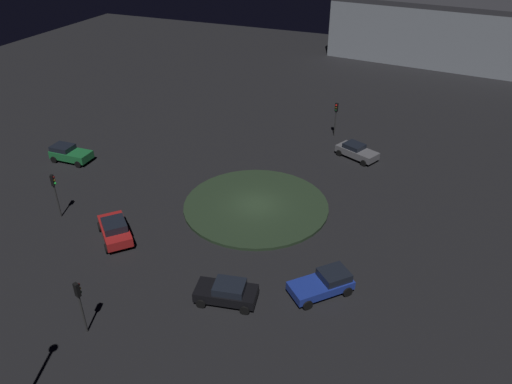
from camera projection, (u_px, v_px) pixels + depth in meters
The scene contains 11 objects.
ground_plane at pixel (256, 207), 40.64m from camera, with size 119.91×119.91×0.00m, color black.
roundabout_island at pixel (256, 205), 40.58m from camera, with size 11.96×11.96×0.23m, color #263823.
car_black at pixel (227, 292), 30.80m from camera, with size 2.59×4.15×1.45m.
car_green at pixel (70, 153), 47.30m from camera, with size 2.14×3.94×1.52m.
car_grey at pixel (357, 151), 47.88m from camera, with size 3.31×4.45×1.38m.
car_blue at pixel (324, 283), 31.51m from camera, with size 4.23×4.16×1.44m.
car_red at pixel (115, 229), 36.44m from camera, with size 4.16×4.27×1.60m.
traffic_light_west at pixel (79, 298), 27.63m from camera, with size 0.38×0.34×3.71m.
traffic_light_northwest at pixel (55, 187), 38.00m from camera, with size 0.37×0.40×3.79m.
traffic_light_east at pixel (336, 113), 51.21m from camera, with size 0.37×0.33×3.71m.
store_building at pixel (446, 30), 74.95m from camera, with size 16.29×34.19×9.08m.
Camera 1 is at (-31.60, -12.98, 22.05)m, focal length 34.43 mm.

